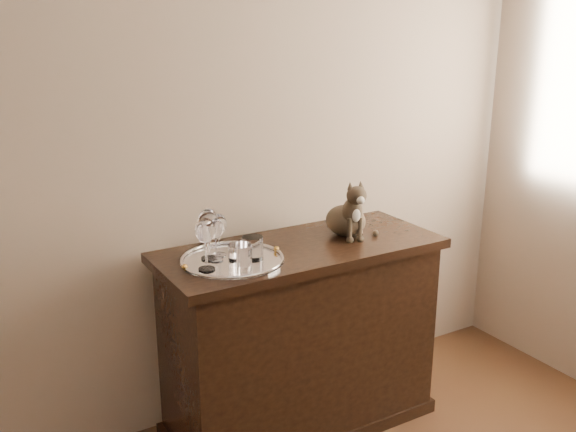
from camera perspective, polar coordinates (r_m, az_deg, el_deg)
name	(u,v)px	position (r m, az deg, el deg)	size (l,w,h in m)	color
wall_back	(127,127)	(2.57, -14.10, 7.72)	(4.00, 0.10, 2.70)	tan
sideboard	(300,338)	(2.82, 1.11, -10.81)	(1.20, 0.50, 0.85)	black
tray	(232,261)	(2.48, -4.96, -4.03)	(0.40, 0.40, 0.01)	white
wine_glass_a	(208,234)	(2.47, -7.09, -1.60)	(0.08, 0.08, 0.20)	white
wine_glass_b	(219,235)	(2.51, -6.15, -1.67)	(0.06, 0.06, 0.17)	silver
wine_glass_c	(206,244)	(2.36, -7.32, -2.49)	(0.08, 0.08, 0.20)	white
wine_glass_d	(216,240)	(2.46, -6.44, -2.10)	(0.06, 0.06, 0.17)	white
tumbler_a	(253,248)	(2.47, -3.16, -2.86)	(0.08, 0.08, 0.09)	silver
tumbler_b	(240,257)	(2.37, -4.27, -3.66)	(0.09, 0.09, 0.10)	silver
cat	(346,206)	(2.76, 5.18, 0.88)	(0.26, 0.24, 0.26)	brown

